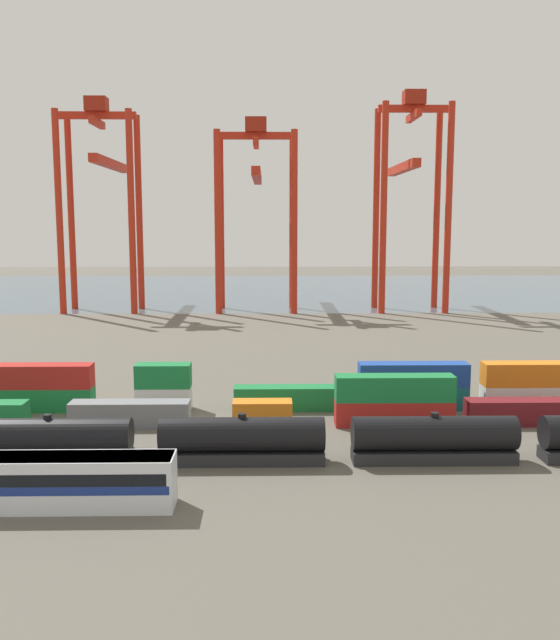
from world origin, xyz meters
name	(u,v)px	position (x,y,z in m)	size (l,w,h in m)	color
ground_plane	(230,351)	(0.00, 40.00, 0.00)	(420.00, 420.00, 0.00)	#5B564C
harbour_water	(248,290)	(0.00, 140.73, 0.00)	(400.00, 110.00, 0.01)	#475B6B
freight_tank_row	(242,440)	(3.87, -12.10, 2.08)	(80.59, 2.94, 4.40)	#232326
shipping_container_3	(130,414)	(-7.95, -1.14, 1.30)	(12.10, 2.44, 2.60)	slate
shipping_container_4	(262,413)	(5.54, -1.14, 1.30)	(6.04, 2.44, 2.60)	orange
shipping_container_5	(394,413)	(19.02, -1.14, 1.30)	(12.10, 2.44, 2.60)	#AD211C
shipping_container_6	(395,388)	(19.02, -1.14, 3.90)	(12.10, 2.44, 2.60)	#197538
shipping_container_7	(525,412)	(32.50, -1.14, 1.30)	(12.10, 2.44, 2.60)	maroon
shipping_container_11	(38,399)	(-19.24, 4.99, 1.30)	(12.10, 2.44, 2.60)	#197538
shipping_container_12	(37,376)	(-19.24, 4.99, 3.90)	(12.10, 2.44, 2.60)	#AD211C
shipping_container_13	(164,399)	(-5.42, 4.99, 1.30)	(6.04, 2.44, 2.60)	silver
shipping_container_14	(163,376)	(-5.42, 4.99, 3.90)	(6.04, 2.44, 2.60)	#197538
shipping_container_15	(289,398)	(8.41, 4.99, 1.30)	(12.10, 2.44, 2.60)	#197538
shipping_container_16	(413,397)	(22.23, 4.99, 1.30)	(12.10, 2.44, 2.60)	#146066
shipping_container_17	(413,375)	(22.23, 4.99, 3.90)	(12.10, 2.44, 2.60)	#1C4299
shipping_container_18	(536,397)	(36.06, 4.99, 1.30)	(12.10, 2.44, 2.60)	silver
shipping_container_19	(537,374)	(36.06, 4.99, 3.90)	(12.10, 2.44, 2.60)	orange
gantry_crane_west	(102,185)	(-32.14, 93.65, 29.12)	(17.61, 35.81, 48.31)	red
gantry_crane_central	(256,194)	(3.58, 94.49, 27.01)	(18.62, 40.35, 43.94)	red
gantry_crane_east	(410,183)	(39.30, 93.16, 29.48)	(16.15, 33.55, 49.96)	red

